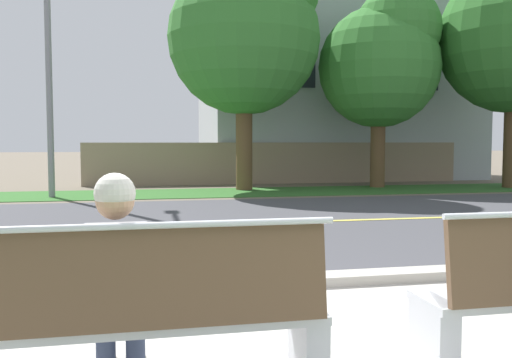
{
  "coord_description": "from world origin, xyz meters",
  "views": [
    {
      "loc": [
        -1.35,
        -2.73,
        1.42
      ],
      "look_at": [
        -0.1,
        3.31,
        1.0
      ],
      "focal_mm": 38.34,
      "sensor_mm": 36.0,
      "label": 1
    }
  ],
  "objects_px": {
    "seated_person_grey": "(117,274)",
    "shade_tree_far_left": "(249,27)",
    "shade_tree_left": "(384,58)",
    "streetlamp": "(49,20)",
    "bench_left": "(146,318)"
  },
  "relations": [
    {
      "from": "seated_person_grey",
      "to": "streetlamp",
      "type": "xyz_separation_m",
      "value": [
        -2.16,
        11.7,
        3.83
      ]
    },
    {
      "from": "streetlamp",
      "to": "shade_tree_left",
      "type": "xyz_separation_m",
      "value": [
        9.58,
        1.0,
        -0.52
      ]
    },
    {
      "from": "bench_left",
      "to": "streetlamp",
      "type": "distance_m",
      "value": 12.76
    },
    {
      "from": "bench_left",
      "to": "streetlamp",
      "type": "height_order",
      "value": "streetlamp"
    },
    {
      "from": "seated_person_grey",
      "to": "shade_tree_far_left",
      "type": "relative_size",
      "value": 0.17
    },
    {
      "from": "shade_tree_far_left",
      "to": "shade_tree_left",
      "type": "xyz_separation_m",
      "value": [
        4.23,
        0.1,
        -0.75
      ]
    },
    {
      "from": "streetlamp",
      "to": "shade_tree_far_left",
      "type": "bearing_deg",
      "value": 9.53
    },
    {
      "from": "bench_left",
      "to": "shade_tree_left",
      "type": "relative_size",
      "value": 0.33
    },
    {
      "from": "seated_person_grey",
      "to": "streetlamp",
      "type": "relative_size",
      "value": 0.16
    },
    {
      "from": "streetlamp",
      "to": "shade_tree_far_left",
      "type": "height_order",
      "value": "streetlamp"
    },
    {
      "from": "seated_person_grey",
      "to": "shade_tree_far_left",
      "type": "bearing_deg",
      "value": 75.79
    },
    {
      "from": "bench_left",
      "to": "shade_tree_left",
      "type": "xyz_separation_m",
      "value": [
        7.26,
        12.87,
        3.52
      ]
    },
    {
      "from": "bench_left",
      "to": "shade_tree_far_left",
      "type": "height_order",
      "value": "shade_tree_far_left"
    },
    {
      "from": "seated_person_grey",
      "to": "streetlamp",
      "type": "height_order",
      "value": "streetlamp"
    },
    {
      "from": "seated_person_grey",
      "to": "shade_tree_left",
      "type": "bearing_deg",
      "value": 59.71
    }
  ]
}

